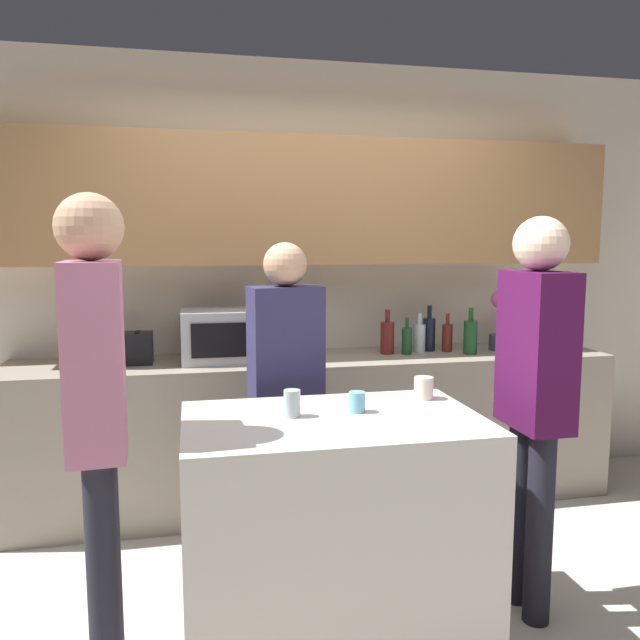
{
  "coord_description": "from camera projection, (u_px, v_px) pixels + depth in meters",
  "views": [
    {
      "loc": [
        -0.73,
        -2.23,
        1.58
      ],
      "look_at": [
        -0.2,
        0.31,
        1.26
      ],
      "focal_mm": 35.0,
      "sensor_mm": 36.0,
      "label": 1
    }
  ],
  "objects": [
    {
      "name": "cup_2",
      "position": [
        357.0,
        402.0,
        2.49
      ],
      "size": [
        0.07,
        0.07,
        0.08
      ],
      "color": "#6BBBDF",
      "rests_on": "kitchen_island"
    },
    {
      "name": "kitchen_island",
      "position": [
        333.0,
        528.0,
        2.47
      ],
      "size": [
        1.15,
        0.73,
        0.91
      ],
      "color": "beige",
      "rests_on": "ground_plane"
    },
    {
      "name": "potted_plant",
      "position": [
        501.0,
        320.0,
        3.98
      ],
      "size": [
        0.14,
        0.14,
        0.4
      ],
      "color": "#333D4C",
      "rests_on": "back_counter"
    },
    {
      "name": "cup_0",
      "position": [
        424.0,
        388.0,
        2.7
      ],
      "size": [
        0.08,
        0.08,
        0.1
      ],
      "color": "beige",
      "rests_on": "kitchen_island"
    },
    {
      "name": "back_wall",
      "position": [
        308.0,
        250.0,
        3.93
      ],
      "size": [
        6.4,
        0.4,
        2.7
      ],
      "color": "beige",
      "rests_on": "ground_plane"
    },
    {
      "name": "toaster",
      "position": [
        129.0,
        348.0,
        3.53
      ],
      "size": [
        0.26,
        0.16,
        0.18
      ],
      "color": "black",
      "rests_on": "back_counter"
    },
    {
      "name": "bottle_3",
      "position": [
        429.0,
        334.0,
        3.97
      ],
      "size": [
        0.08,
        0.08,
        0.29
      ],
      "color": "black",
      "rests_on": "back_counter"
    },
    {
      "name": "bottle_1",
      "position": [
        407.0,
        340.0,
        3.85
      ],
      "size": [
        0.06,
        0.06,
        0.23
      ],
      "color": "#194723",
      "rests_on": "back_counter"
    },
    {
      "name": "bottle_4",
      "position": [
        447.0,
        337.0,
        3.94
      ],
      "size": [
        0.07,
        0.07,
        0.24
      ],
      "color": "maroon",
      "rests_on": "back_counter"
    },
    {
      "name": "person_right",
      "position": [
        286.0,
        378.0,
        3.0
      ],
      "size": [
        0.36,
        0.24,
        1.58
      ],
      "rotation": [
        0.0,
        0.0,
        -3.0
      ],
      "color": "black",
      "rests_on": "ground_plane"
    },
    {
      "name": "back_counter",
      "position": [
        317.0,
        430.0,
        3.8
      ],
      "size": [
        3.6,
        0.62,
        0.89
      ],
      "color": "gray",
      "rests_on": "ground_plane"
    },
    {
      "name": "ground_plane",
      "position": [
        386.0,
        638.0,
        2.5
      ],
      "size": [
        14.0,
        14.0,
        0.0
      ],
      "primitive_type": "plane",
      "color": "beige"
    },
    {
      "name": "bottle_5",
      "position": [
        470.0,
        336.0,
        3.86
      ],
      "size": [
        0.08,
        0.08,
        0.29
      ],
      "color": "#194723",
      "rests_on": "back_counter"
    },
    {
      "name": "person_left",
      "position": [
        535.0,
        382.0,
        2.58
      ],
      "size": [
        0.22,
        0.34,
        1.69
      ],
      "rotation": [
        0.0,
        0.0,
        -4.71
      ],
      "color": "black",
      "rests_on": "ground_plane"
    },
    {
      "name": "cup_1",
      "position": [
        292.0,
        403.0,
        2.42
      ],
      "size": [
        0.07,
        0.07,
        0.11
      ],
      "color": "#ACC0C7",
      "rests_on": "kitchen_island"
    },
    {
      "name": "person_center",
      "position": [
        97.0,
        397.0,
        2.16
      ],
      "size": [
        0.23,
        0.35,
        1.75
      ],
      "rotation": [
        0.0,
        0.0,
        -1.49
      ],
      "color": "black",
      "rests_on": "ground_plane"
    },
    {
      "name": "bottle_2",
      "position": [
        419.0,
        337.0,
        3.92
      ],
      "size": [
        0.08,
        0.08,
        0.25
      ],
      "color": "silver",
      "rests_on": "back_counter"
    },
    {
      "name": "bottle_0",
      "position": [
        387.0,
        337.0,
        3.87
      ],
      "size": [
        0.09,
        0.09,
        0.27
      ],
      "color": "maroon",
      "rests_on": "back_counter"
    },
    {
      "name": "microwave",
      "position": [
        227.0,
        335.0,
        3.64
      ],
      "size": [
        0.52,
        0.39,
        0.3
      ],
      "color": "#B7BABC",
      "rests_on": "back_counter"
    }
  ]
}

